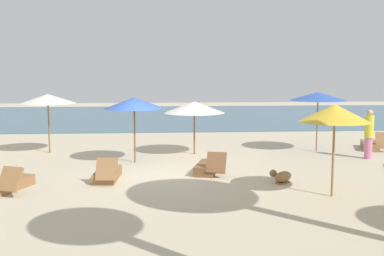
{
  "coord_description": "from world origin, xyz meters",
  "views": [
    {
      "loc": [
        -0.03,
        -14.38,
        3.17
      ],
      "look_at": [
        1.15,
        2.06,
        1.1
      ],
      "focal_mm": 44.49,
      "sensor_mm": 36.0,
      "label": 1
    }
  ],
  "objects_px": {
    "umbrella_1": "(48,99)",
    "lounger_0": "(208,167)",
    "umbrella_0": "(134,103)",
    "lounger_2": "(371,145)",
    "umbrella_2": "(318,96)",
    "umbrella_6": "(335,113)",
    "dog": "(282,177)",
    "lounger_6": "(107,174)",
    "umbrella_5": "(194,107)",
    "person_1": "(369,134)",
    "lounger_4": "(9,184)"
  },
  "relations": [
    {
      "from": "umbrella_1",
      "to": "lounger_0",
      "type": "bearing_deg",
      "value": -34.72
    },
    {
      "from": "umbrella_0",
      "to": "lounger_2",
      "type": "bearing_deg",
      "value": 12.16
    },
    {
      "from": "umbrella_2",
      "to": "umbrella_1",
      "type": "bearing_deg",
      "value": 177.76
    },
    {
      "from": "umbrella_6",
      "to": "dog",
      "type": "height_order",
      "value": "umbrella_6"
    },
    {
      "from": "umbrella_0",
      "to": "dog",
      "type": "xyz_separation_m",
      "value": [
        4.21,
        -3.26,
        -1.84
      ]
    },
    {
      "from": "umbrella_0",
      "to": "lounger_6",
      "type": "bearing_deg",
      "value": -104.58
    },
    {
      "from": "umbrella_5",
      "to": "lounger_2",
      "type": "height_order",
      "value": "umbrella_5"
    },
    {
      "from": "umbrella_0",
      "to": "umbrella_1",
      "type": "bearing_deg",
      "value": 147.91
    },
    {
      "from": "lounger_0",
      "to": "lounger_2",
      "type": "xyz_separation_m",
      "value": [
        6.87,
        3.8,
        0.0
      ]
    },
    {
      "from": "umbrella_5",
      "to": "person_1",
      "type": "height_order",
      "value": "umbrella_5"
    },
    {
      "from": "lounger_6",
      "to": "dog",
      "type": "relative_size",
      "value": 2.37
    },
    {
      "from": "umbrella_5",
      "to": "lounger_0",
      "type": "relative_size",
      "value": 1.28
    },
    {
      "from": "lounger_0",
      "to": "umbrella_5",
      "type": "bearing_deg",
      "value": 93.16
    },
    {
      "from": "umbrella_5",
      "to": "lounger_0",
      "type": "xyz_separation_m",
      "value": [
        0.18,
        -3.21,
        -1.58
      ]
    },
    {
      "from": "lounger_0",
      "to": "umbrella_6",
      "type": "bearing_deg",
      "value": -46.08
    },
    {
      "from": "umbrella_0",
      "to": "lounger_4",
      "type": "relative_size",
      "value": 1.26
    },
    {
      "from": "umbrella_2",
      "to": "lounger_6",
      "type": "xyz_separation_m",
      "value": [
        -7.53,
        -4.22,
        -1.94
      ]
    },
    {
      "from": "lounger_2",
      "to": "lounger_6",
      "type": "height_order",
      "value": "same"
    },
    {
      "from": "lounger_0",
      "to": "lounger_2",
      "type": "bearing_deg",
      "value": 28.92
    },
    {
      "from": "umbrella_5",
      "to": "umbrella_6",
      "type": "relative_size",
      "value": 0.97
    },
    {
      "from": "lounger_4",
      "to": "dog",
      "type": "bearing_deg",
      "value": 2.34
    },
    {
      "from": "lounger_0",
      "to": "umbrella_2",
      "type": "bearing_deg",
      "value": 37.48
    },
    {
      "from": "umbrella_1",
      "to": "umbrella_5",
      "type": "relative_size",
      "value": 0.99
    },
    {
      "from": "lounger_0",
      "to": "lounger_6",
      "type": "relative_size",
      "value": 1.05
    },
    {
      "from": "umbrella_5",
      "to": "umbrella_6",
      "type": "distance_m",
      "value": 6.81
    },
    {
      "from": "lounger_6",
      "to": "dog",
      "type": "height_order",
      "value": "lounger_6"
    },
    {
      "from": "dog",
      "to": "lounger_4",
      "type": "bearing_deg",
      "value": -177.66
    },
    {
      "from": "lounger_2",
      "to": "lounger_4",
      "type": "bearing_deg",
      "value": -155.77
    },
    {
      "from": "lounger_2",
      "to": "lounger_4",
      "type": "relative_size",
      "value": 0.99
    },
    {
      "from": "lounger_0",
      "to": "dog",
      "type": "bearing_deg",
      "value": -37.06
    },
    {
      "from": "umbrella_6",
      "to": "lounger_2",
      "type": "xyz_separation_m",
      "value": [
        4.08,
        6.7,
        -1.91
      ]
    },
    {
      "from": "lounger_0",
      "to": "lounger_6",
      "type": "distance_m",
      "value": 3.06
    },
    {
      "from": "umbrella_0",
      "to": "lounger_4",
      "type": "bearing_deg",
      "value": -131.23
    },
    {
      "from": "umbrella_0",
      "to": "umbrella_2",
      "type": "xyz_separation_m",
      "value": [
        6.87,
        1.68,
        0.1
      ]
    },
    {
      "from": "umbrella_5",
      "to": "person_1",
      "type": "relative_size",
      "value": 1.28
    },
    {
      "from": "umbrella_1",
      "to": "lounger_2",
      "type": "relative_size",
      "value": 1.28
    },
    {
      "from": "lounger_4",
      "to": "umbrella_1",
      "type": "bearing_deg",
      "value": 91.96
    },
    {
      "from": "umbrella_5",
      "to": "umbrella_2",
      "type": "bearing_deg",
      "value": 3.4
    },
    {
      "from": "umbrella_5",
      "to": "lounger_6",
      "type": "relative_size",
      "value": 1.34
    },
    {
      "from": "umbrella_0",
      "to": "lounger_4",
      "type": "height_order",
      "value": "umbrella_0"
    },
    {
      "from": "umbrella_2",
      "to": "umbrella_5",
      "type": "distance_m",
      "value": 4.76
    },
    {
      "from": "lounger_2",
      "to": "lounger_4",
      "type": "distance_m",
      "value": 13.49
    },
    {
      "from": "umbrella_5",
      "to": "lounger_4",
      "type": "height_order",
      "value": "umbrella_5"
    },
    {
      "from": "umbrella_1",
      "to": "lounger_6",
      "type": "height_order",
      "value": "umbrella_1"
    },
    {
      "from": "umbrella_1",
      "to": "dog",
      "type": "distance_m",
      "value": 9.41
    },
    {
      "from": "person_1",
      "to": "umbrella_1",
      "type": "bearing_deg",
      "value": 170.03
    },
    {
      "from": "lounger_4",
      "to": "dog",
      "type": "height_order",
      "value": "lounger_4"
    },
    {
      "from": "umbrella_5",
      "to": "lounger_6",
      "type": "bearing_deg",
      "value": -125.32
    },
    {
      "from": "dog",
      "to": "lounger_2",
      "type": "bearing_deg",
      "value": 46.5
    },
    {
      "from": "lounger_2",
      "to": "lounger_0",
      "type": "bearing_deg",
      "value": -151.08
    }
  ]
}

